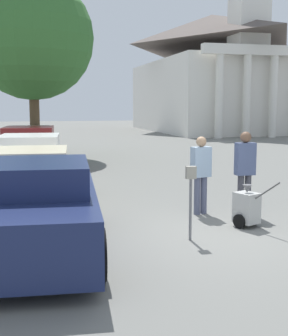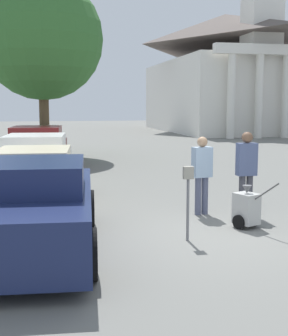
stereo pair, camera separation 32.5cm
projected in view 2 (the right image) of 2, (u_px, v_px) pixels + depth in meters
ground_plane at (200, 237)px, 8.54m from camera, size 120.00×120.00×0.00m
parked_car_navy at (31, 208)px, 7.61m from camera, size 2.40×4.78×1.52m
parked_car_cream at (35, 179)px, 11.00m from camera, size 2.34×5.09×1.39m
parked_car_white at (36, 162)px, 14.03m from camera, size 2.39×5.18×1.51m
parked_car_maroon at (38, 150)px, 17.09m from camera, size 2.40×4.78×1.60m
parked_car_sage at (38, 144)px, 20.25m from camera, size 2.38×4.82×1.47m
parking_meter at (188, 189)px, 8.19m from camera, size 0.18×0.09×1.33m
person_worker at (202, 170)px, 10.16m from camera, size 0.45×0.30×1.71m
person_supervisor at (246, 168)px, 10.04m from camera, size 0.42×0.24×1.82m
equipment_cart at (246, 208)px, 9.12m from camera, size 0.58×0.98×1.00m
church at (226, 68)px, 41.42m from camera, size 10.65×18.71×23.95m
shade_tree at (42, 39)px, 20.74m from camera, size 5.45×5.45×8.02m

